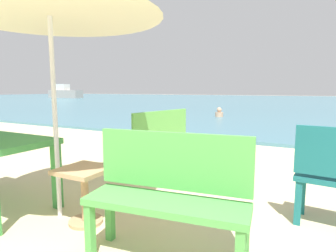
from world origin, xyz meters
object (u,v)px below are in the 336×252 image
Objects in this scene: bench_green_left at (157,137)px; boat_sailboat at (65,93)px; side_table_wood at (85,187)px; bench_green_right at (168,189)px; swimmer_person at (219,113)px.

bench_green_left is 37.69m from boat_sailboat.
bench_green_left is (-0.25, 1.81, 0.19)m from side_table_wood.
bench_green_left is 0.24× the size of boat_sailboat.
side_table_wood is 0.44× the size of bench_green_right.
swimmer_person is (-1.82, 9.96, -0.11)m from side_table_wood.
bench_green_left is at bearing 122.03° from bench_green_right.
side_table_wood is 1.32× the size of swimmer_person.
boat_sailboat is (-27.19, 16.22, 0.52)m from swimmer_person.
bench_green_right is (1.21, -1.93, 0.00)m from bench_green_left.
bench_green_left reaches higher than side_table_wood.
boat_sailboat is (-29.01, 26.17, 0.41)m from side_table_wood.
bench_green_right is (0.96, -0.12, 0.19)m from side_table_wood.
boat_sailboat reaches higher than bench_green_left.
bench_green_left is 1.01× the size of bench_green_right.
boat_sailboat is at bearing 139.72° from bench_green_left.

